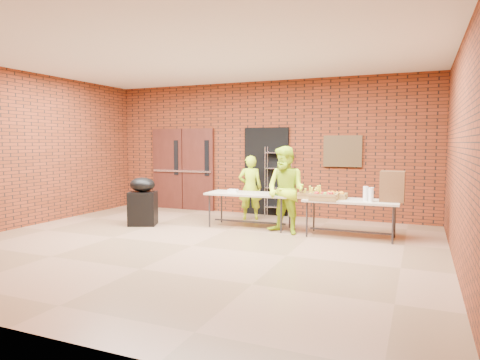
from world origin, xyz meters
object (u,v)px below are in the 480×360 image
at_px(wire_rack, 278,182).
at_px(table_right, 351,203).
at_px(volunteer_woman, 250,188).
at_px(table_left, 249,196).
at_px(covered_grill, 143,201).
at_px(coffee_dispenser, 392,186).
at_px(volunteer_man, 286,190).

height_order(wire_rack, table_right, wire_rack).
relative_size(table_right, volunteer_woman, 1.17).
height_order(table_left, covered_grill, covered_grill).
bearing_deg(covered_grill, coffee_dispenser, -15.92).
height_order(covered_grill, volunteer_woman, volunteer_woman).
xyz_separation_m(volunteer_woman, volunteer_man, (1.19, -1.16, 0.11)).
distance_m(wire_rack, coffee_dispenser, 3.04).
distance_m(table_left, volunteer_man, 0.92).
bearing_deg(covered_grill, wire_rack, 19.83).
bearing_deg(table_right, volunteer_woman, 156.55).
relative_size(table_left, covered_grill, 1.74).
bearing_deg(volunteer_man, wire_rack, 131.11).
relative_size(wire_rack, table_left, 0.93).
height_order(volunteer_woman, volunteer_man, volunteer_man).
relative_size(covered_grill, volunteer_man, 0.61).
height_order(table_left, volunteer_woman, volunteer_woman).
bearing_deg(table_left, table_right, -5.62).
bearing_deg(table_left, volunteer_man, -20.28).
relative_size(wire_rack, coffee_dispenser, 3.03).
relative_size(table_left, table_right, 1.04).
bearing_deg(volunteer_woman, covered_grill, 17.00).
height_order(wire_rack, coffee_dispenser, wire_rack).
distance_m(wire_rack, volunteer_woman, 0.76).
relative_size(wire_rack, table_right, 0.97).
xyz_separation_m(coffee_dispenser, covered_grill, (-4.93, -0.59, -0.46)).
bearing_deg(coffee_dispenser, volunteer_man, -173.24).
bearing_deg(volunteer_woman, volunteer_man, 113.29).
distance_m(table_right, volunteer_woman, 2.59).
bearing_deg(volunteer_man, table_right, 26.00).
xyz_separation_m(table_left, table_right, (2.06, -0.13, -0.02)).
distance_m(table_left, covered_grill, 2.27).
distance_m(covered_grill, volunteer_man, 3.06).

